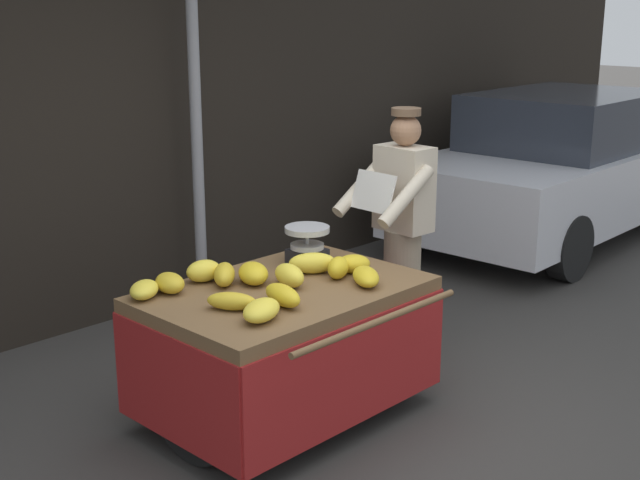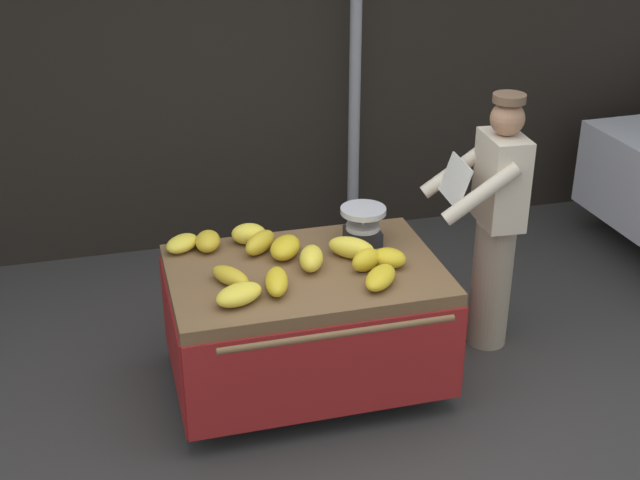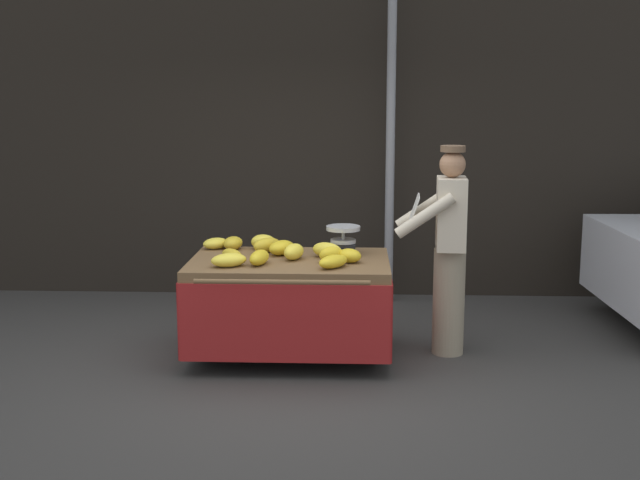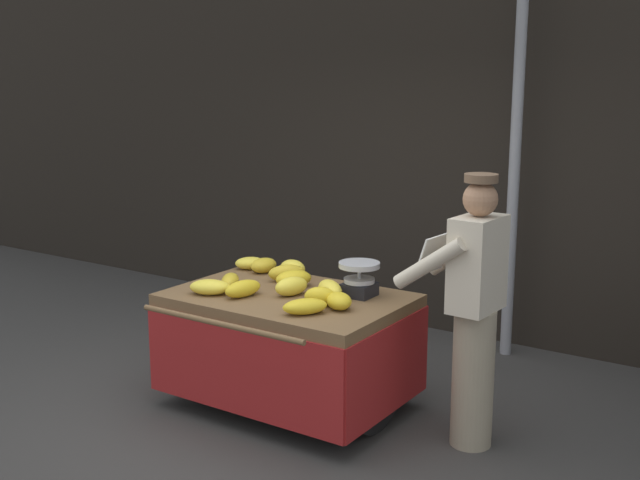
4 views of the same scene
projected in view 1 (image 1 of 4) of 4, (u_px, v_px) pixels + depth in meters
ground_plane at (358, 444)px, 4.76m from camera, size 60.00×60.00×0.00m
back_wall at (72, 90)px, 6.17m from camera, size 16.00×0.24×3.56m
street_pole at (195, 102)px, 6.51m from camera, size 0.09×0.09×3.32m
banana_cart at (285, 323)px, 4.92m from camera, size 1.61×1.27×0.82m
weighing_scale at (307, 245)px, 5.29m from camera, size 0.28×0.28×0.24m
banana_bunch_0 at (232, 301)px, 4.49m from camera, size 0.25×0.29×0.09m
banana_bunch_1 at (283, 295)px, 4.55m from camera, size 0.18×0.31×0.11m
banana_bunch_2 at (353, 264)px, 5.11m from camera, size 0.26×0.25×0.11m
banana_bunch_3 at (366, 276)px, 4.89m from camera, size 0.29×0.32×0.10m
banana_bunch_4 at (261, 310)px, 4.35m from camera, size 0.32×0.27×0.10m
banana_bunch_5 at (144, 290)px, 4.67m from camera, size 0.27×0.26×0.10m
banana_bunch_6 at (253, 273)px, 4.91m from camera, size 0.28×0.31×0.12m
banana_bunch_7 at (224, 274)px, 4.89m from camera, size 0.27×0.28×0.12m
banana_bunch_8 at (338, 268)px, 5.01m from camera, size 0.24×0.21×0.13m
banana_bunch_9 at (170, 283)px, 4.76m from camera, size 0.20×0.25×0.11m
banana_bunch_10 at (289, 275)px, 4.87m from camera, size 0.21×0.28×0.13m
banana_bunch_11 at (312, 263)px, 5.10m from camera, size 0.31×0.29×0.13m
banana_bunch_12 at (204, 271)px, 4.95m from camera, size 0.23×0.18×0.13m
vendor_person at (401, 231)px, 5.85m from camera, size 0.60×0.54×1.71m
parked_car at (558, 167)px, 8.80m from camera, size 3.95×1.84×1.51m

